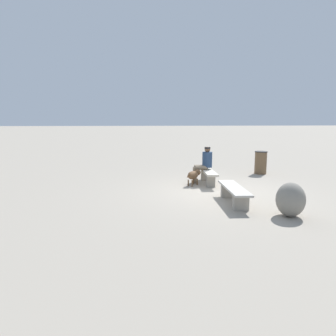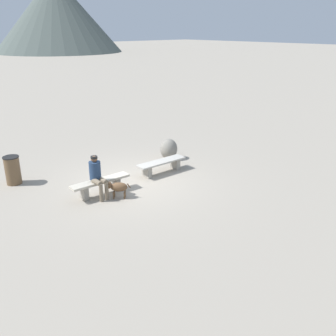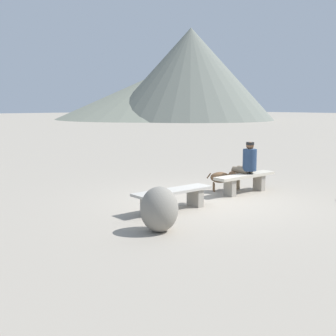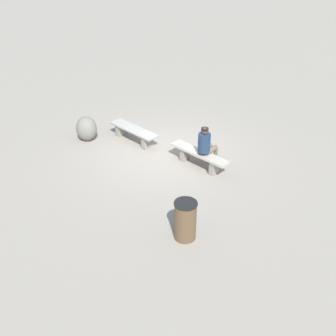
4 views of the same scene
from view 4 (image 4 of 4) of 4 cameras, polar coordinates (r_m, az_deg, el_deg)
The scene contains 7 objects.
ground at distance 12.04m, azimuth -0.48°, elevation 1.91°, with size 210.00×210.00×0.06m, color #9E9384.
bench_left at distance 12.70m, azimuth -4.92°, elevation 5.10°, with size 1.87×0.53×0.44m.
bench_right at distance 11.24m, azimuth 4.50°, elevation 1.70°, with size 1.90×0.45×0.48m.
seated_person at distance 11.03m, azimuth 5.50°, elevation 3.40°, with size 0.35×0.67×1.27m.
dog at distance 11.73m, azimuth 5.23°, elevation 3.08°, with size 0.61×0.58×0.51m.
trash_bin at distance 8.61m, azimuth 2.49°, elevation -7.51°, with size 0.51×0.51×0.93m.
boulder at distance 12.96m, azimuth -11.62°, elevation 5.56°, with size 0.65×0.67×0.79m, color gray.
Camera 4 is at (7.12, -7.75, 5.82)m, focal length 42.48 mm.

